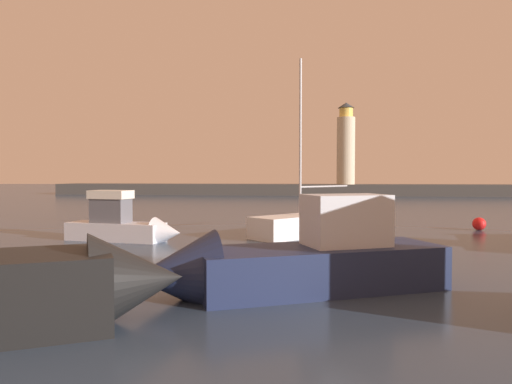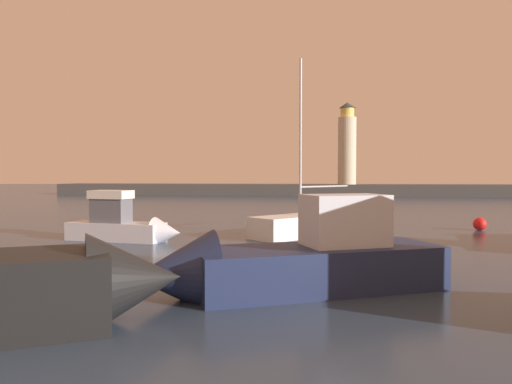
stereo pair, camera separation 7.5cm
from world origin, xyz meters
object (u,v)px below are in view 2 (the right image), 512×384
(sailboat_moored, at_px, (309,224))
(mooring_buoy, at_px, (480,224))
(motorboat_0, at_px, (281,263))
(motorboat_3, at_px, (126,225))
(lighthouse, at_px, (347,146))

(sailboat_moored, relative_size, mooring_buoy, 12.31)
(motorboat_0, xyz_separation_m, motorboat_3, (-7.78, 8.55, -0.03))
(lighthouse, xyz_separation_m, mooring_buoy, (4.64, -43.75, -6.93))
(motorboat_0, relative_size, motorboat_3, 1.45)
(sailboat_moored, bearing_deg, motorboat_0, -92.25)
(lighthouse, bearing_deg, mooring_buoy, -83.95)
(lighthouse, height_order, mooring_buoy, lighthouse)
(motorboat_0, distance_m, mooring_buoy, 17.75)
(lighthouse, bearing_deg, motorboat_3, -104.21)
(motorboat_0, height_order, motorboat_3, motorboat_0)
(sailboat_moored, bearing_deg, lighthouse, 84.57)
(motorboat_3, bearing_deg, sailboat_moored, 21.36)
(motorboat_0, bearing_deg, motorboat_3, 132.29)
(lighthouse, relative_size, mooring_buoy, 17.02)
(mooring_buoy, bearing_deg, lighthouse, 96.05)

